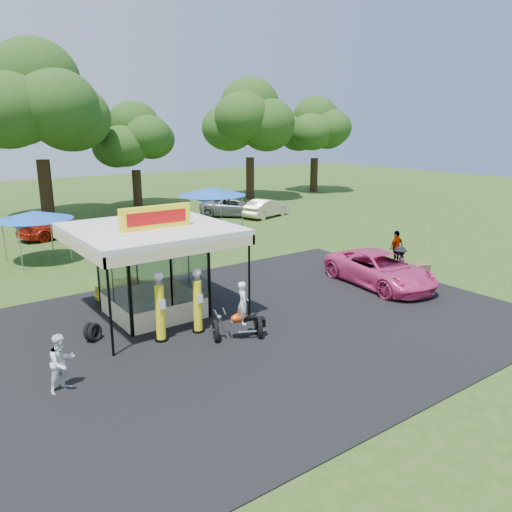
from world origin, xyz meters
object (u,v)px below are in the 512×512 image
object	(u,v)px
gas_pump_right	(198,302)
kiosk_car	(131,287)
pink_sedan	(380,269)
gas_station_kiosk	(152,269)
bg_car_d	(235,207)
bg_car_b	(57,226)
gas_pump_left	(160,308)
spectator_west	(62,363)
bg_car_e	(266,208)
tent_east	(212,192)
tent_west	(34,216)
a_frame_sign	(422,274)
motorcycle	(241,316)
spectator_east_a	(400,263)
bg_car_c	(152,224)
spectator_east_b	(396,247)

from	to	relation	value
gas_pump_right	kiosk_car	size ratio (longest dim) A/B	0.81
pink_sedan	gas_station_kiosk	bearing A→B (deg)	171.38
pink_sedan	bg_car_d	bearing A→B (deg)	82.68
gas_pump_right	bg_car_b	xyz separation A→B (m)	(0.30, 18.56, -0.39)
gas_pump_left	spectator_west	size ratio (longest dim) A/B	1.50
gas_pump_left	bg_car_e	size ratio (longest dim) A/B	0.56
pink_sedan	tent_east	distance (m)	13.98
tent_west	a_frame_sign	bearing A→B (deg)	-48.27
motorcycle	tent_west	xyz separation A→B (m)	(-3.04, 14.31, 1.62)
gas_station_kiosk	spectator_west	distance (m)	5.79
spectator_west	spectator_east_a	distance (m)	15.40
pink_sedan	bg_car_b	bearing A→B (deg)	121.73
motorcycle	kiosk_car	bearing A→B (deg)	126.87
pink_sedan	bg_car_b	world-z (taller)	pink_sedan
gas_pump_left	a_frame_sign	bearing A→B (deg)	-6.33
spectator_east_a	bg_car_c	bearing A→B (deg)	-103.30
spectator_east_a	bg_car_c	distance (m)	16.05
a_frame_sign	kiosk_car	distance (m)	12.56
bg_car_d	bg_car_e	distance (m)	2.48
bg_car_b	tent_west	distance (m)	6.28
gas_pump_right	spectator_east_a	world-z (taller)	gas_pump_right
bg_car_b	spectator_west	bearing A→B (deg)	150.64
bg_car_b	tent_east	xyz separation A→B (m)	(8.54, -4.91, 2.05)
gas_station_kiosk	spectator_west	world-z (taller)	gas_station_kiosk
spectator_east_a	bg_car_d	bearing A→B (deg)	-132.28
gas_station_kiosk	kiosk_car	world-z (taller)	gas_station_kiosk
a_frame_sign	bg_car_e	xyz separation A→B (m)	(4.82, 17.79, 0.20)
spectator_east_b	bg_car_c	size ratio (longest dim) A/B	0.34
spectator_east_a	tent_east	size ratio (longest dim) A/B	0.36
motorcycle	tent_east	size ratio (longest dim) A/B	0.47
pink_sedan	spectator_east_a	world-z (taller)	spectator_east_a
spectator_west	bg_car_e	world-z (taller)	spectator_west
bg_car_e	tent_east	xyz separation A→B (m)	(-6.58, -2.89, 2.05)
kiosk_car	tent_east	xyz separation A→B (m)	(9.34, 9.01, 2.28)
a_frame_sign	kiosk_car	size ratio (longest dim) A/B	0.36
a_frame_sign	tent_east	xyz separation A→B (m)	(-1.76, 14.90, 2.25)
gas_pump_left	tent_east	xyz separation A→B (m)	(10.19, 13.57, 1.60)
gas_pump_right	pink_sedan	bearing A→B (deg)	-1.16
a_frame_sign	spectator_east_a	distance (m)	1.19
kiosk_car	pink_sedan	distance (m)	10.72
bg_car_d	kiosk_car	bearing A→B (deg)	178.28
bg_car_b	gas_pump_left	bearing A→B (deg)	160.06
bg_car_b	gas_station_kiosk	bearing A→B (deg)	162.33
a_frame_sign	bg_car_d	size ratio (longest dim) A/B	0.19
a_frame_sign	tent_west	bearing A→B (deg)	154.48
spectator_east_a	bg_car_e	xyz separation A→B (m)	(4.91, 16.63, -0.08)
kiosk_car	bg_car_b	xyz separation A→B (m)	(0.80, 13.92, 0.23)
pink_sedan	tent_west	size ratio (longest dim) A/B	1.42
kiosk_car	bg_car_e	distance (m)	19.88
motorcycle	spectator_east_b	bearing A→B (deg)	38.39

